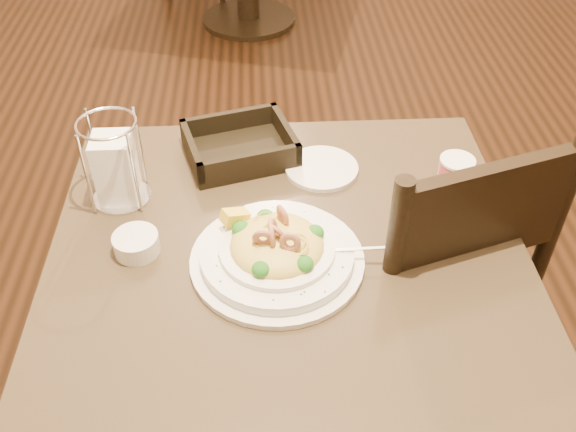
{
  "coord_description": "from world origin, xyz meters",
  "views": [
    {
      "loc": [
        -0.05,
        -0.85,
        1.57
      ],
      "look_at": [
        0.0,
        0.02,
        0.81
      ],
      "focal_mm": 40.0,
      "sensor_mm": 36.0,
      "label": 1
    }
  ],
  "objects_px": {
    "main_table": "(288,332)",
    "dining_chair_near": "(425,279)",
    "pasta_bowl": "(277,251)",
    "drink_glass": "(453,184)",
    "butter_ramekin": "(136,244)",
    "side_plate": "(322,168)",
    "bread_basket": "(240,148)",
    "napkin_caddy": "(116,167)"
  },
  "relations": [
    {
      "from": "main_table",
      "to": "napkin_caddy",
      "type": "xyz_separation_m",
      "value": [
        -0.33,
        0.19,
        0.31
      ]
    },
    {
      "from": "pasta_bowl",
      "to": "main_table",
      "type": "bearing_deg",
      "value": 37.38
    },
    {
      "from": "drink_glass",
      "to": "bread_basket",
      "type": "bearing_deg",
      "value": 154.86
    },
    {
      "from": "dining_chair_near",
      "to": "bread_basket",
      "type": "bearing_deg",
      "value": -41.92
    },
    {
      "from": "dining_chair_near",
      "to": "drink_glass",
      "type": "relative_size",
      "value": 7.79
    },
    {
      "from": "dining_chair_near",
      "to": "drink_glass",
      "type": "height_order",
      "value": "dining_chair_near"
    },
    {
      "from": "side_plate",
      "to": "dining_chair_near",
      "type": "bearing_deg",
      "value": -27.7
    },
    {
      "from": "dining_chair_near",
      "to": "butter_ramekin",
      "type": "xyz_separation_m",
      "value": [
        -0.6,
        -0.11,
        0.25
      ]
    },
    {
      "from": "pasta_bowl",
      "to": "napkin_caddy",
      "type": "height_order",
      "value": "napkin_caddy"
    },
    {
      "from": "bread_basket",
      "to": "drink_glass",
      "type": "bearing_deg",
      "value": -25.14
    },
    {
      "from": "dining_chair_near",
      "to": "butter_ramekin",
      "type": "relative_size",
      "value": 10.85
    },
    {
      "from": "dining_chair_near",
      "to": "butter_ramekin",
      "type": "height_order",
      "value": "dining_chair_near"
    },
    {
      "from": "main_table",
      "to": "napkin_caddy",
      "type": "height_order",
      "value": "napkin_caddy"
    },
    {
      "from": "bread_basket",
      "to": "butter_ramekin",
      "type": "relative_size",
      "value": 3.14
    },
    {
      "from": "drink_glass",
      "to": "side_plate",
      "type": "height_order",
      "value": "drink_glass"
    },
    {
      "from": "main_table",
      "to": "dining_chair_near",
      "type": "bearing_deg",
      "value": 22.92
    },
    {
      "from": "main_table",
      "to": "dining_chair_near",
      "type": "relative_size",
      "value": 0.97
    },
    {
      "from": "pasta_bowl",
      "to": "butter_ramekin",
      "type": "relative_size",
      "value": 4.16
    },
    {
      "from": "drink_glass",
      "to": "side_plate",
      "type": "bearing_deg",
      "value": 151.03
    },
    {
      "from": "drink_glass",
      "to": "bread_basket",
      "type": "height_order",
      "value": "drink_glass"
    },
    {
      "from": "napkin_caddy",
      "to": "dining_chair_near",
      "type": "bearing_deg",
      "value": -4.37
    },
    {
      "from": "napkin_caddy",
      "to": "butter_ramekin",
      "type": "relative_size",
      "value": 2.19
    },
    {
      "from": "butter_ramekin",
      "to": "dining_chair_near",
      "type": "bearing_deg",
      "value": 10.22
    },
    {
      "from": "drink_glass",
      "to": "napkin_caddy",
      "type": "bearing_deg",
      "value": 174.61
    },
    {
      "from": "pasta_bowl",
      "to": "drink_glass",
      "type": "height_order",
      "value": "drink_glass"
    },
    {
      "from": "drink_glass",
      "to": "butter_ramekin",
      "type": "height_order",
      "value": "drink_glass"
    },
    {
      "from": "pasta_bowl",
      "to": "drink_glass",
      "type": "distance_m",
      "value": 0.38
    },
    {
      "from": "main_table",
      "to": "side_plate",
      "type": "height_order",
      "value": "side_plate"
    },
    {
      "from": "main_table",
      "to": "dining_chair_near",
      "type": "height_order",
      "value": "dining_chair_near"
    },
    {
      "from": "side_plate",
      "to": "pasta_bowl",
      "type": "bearing_deg",
      "value": -111.43
    },
    {
      "from": "main_table",
      "to": "bread_basket",
      "type": "height_order",
      "value": "bread_basket"
    },
    {
      "from": "pasta_bowl",
      "to": "butter_ramekin",
      "type": "bearing_deg",
      "value": 170.48
    },
    {
      "from": "main_table",
      "to": "pasta_bowl",
      "type": "distance_m",
      "value": 0.26
    },
    {
      "from": "bread_basket",
      "to": "side_plate",
      "type": "distance_m",
      "value": 0.19
    },
    {
      "from": "side_plate",
      "to": "main_table",
      "type": "bearing_deg",
      "value": -108.34
    },
    {
      "from": "pasta_bowl",
      "to": "side_plate",
      "type": "height_order",
      "value": "pasta_bowl"
    },
    {
      "from": "dining_chair_near",
      "to": "drink_glass",
      "type": "distance_m",
      "value": 0.29
    },
    {
      "from": "pasta_bowl",
      "to": "bread_basket",
      "type": "relative_size",
      "value": 1.32
    },
    {
      "from": "dining_chair_near",
      "to": "napkin_caddy",
      "type": "xyz_separation_m",
      "value": [
        -0.65,
        0.05,
        0.31
      ]
    },
    {
      "from": "main_table",
      "to": "drink_glass",
      "type": "distance_m",
      "value": 0.46
    },
    {
      "from": "pasta_bowl",
      "to": "napkin_caddy",
      "type": "distance_m",
      "value": 0.38
    },
    {
      "from": "main_table",
      "to": "side_plate",
      "type": "xyz_separation_m",
      "value": [
        0.09,
        0.26,
        0.23
      ]
    }
  ]
}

